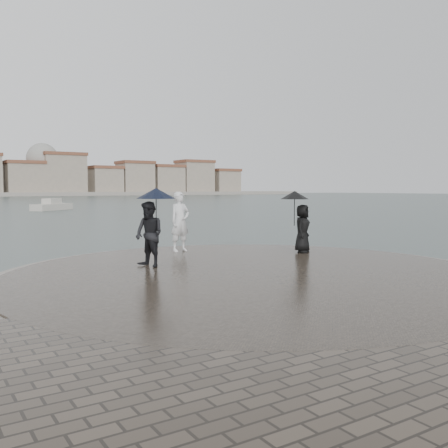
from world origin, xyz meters
TOP-DOWN VIEW (x-y plane):
  - ground at (0.00, 0.00)m, footprint 400.00×400.00m
  - kerb_ring at (0.00, 3.50)m, footprint 12.50×12.50m
  - quay_tip at (0.00, 3.50)m, footprint 11.90×11.90m
  - statue at (0.34, 7.98)m, footprint 0.76×0.56m
  - visitor_left at (-1.73, 5.61)m, footprint 1.19×1.10m
  - visitor_right at (3.43, 5.71)m, footprint 1.15×0.97m

SIDE VIEW (x-z plane):
  - ground at x=0.00m, z-range 0.00..0.00m
  - kerb_ring at x=0.00m, z-range 0.00..0.32m
  - quay_tip at x=0.00m, z-range 0.00..0.36m
  - statue at x=0.34m, z-range 0.36..2.28m
  - visitor_right at x=3.43m, z-range 0.45..2.40m
  - visitor_left at x=-1.73m, z-range 0.45..2.49m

